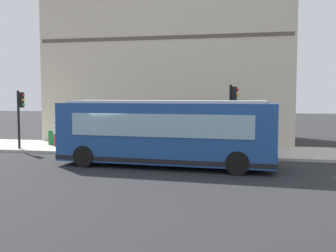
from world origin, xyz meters
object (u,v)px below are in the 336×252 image
(city_bus_nearside, at_px, (166,133))
(fire_hydrant, at_px, (273,145))
(traffic_light_down_block, at_px, (20,108))
(pedestrian_near_building_entrance, at_px, (74,131))
(pedestrian_near_hydrant, at_px, (56,132))
(traffic_light_near_corner, at_px, (233,106))
(newspaper_vending_box, at_px, (53,137))

(city_bus_nearside, xyz_separation_m, fire_hydrant, (5.36, -5.07, -1.04))
(traffic_light_down_block, xyz_separation_m, pedestrian_near_building_entrance, (1.53, -2.67, -1.41))
(fire_hydrant, height_order, pedestrian_near_hydrant, pedestrian_near_hydrant)
(fire_hydrant, distance_m, pedestrian_near_building_entrance, 11.95)
(traffic_light_near_corner, distance_m, pedestrian_near_building_entrance, 10.00)
(traffic_light_down_block, relative_size, newspaper_vending_box, 3.82)
(fire_hydrant, bearing_deg, pedestrian_near_hydrant, 93.31)
(pedestrian_near_hydrant, bearing_deg, city_bus_nearside, -120.05)
(city_bus_nearside, height_order, traffic_light_down_block, traffic_light_down_block)
(traffic_light_near_corner, relative_size, pedestrian_near_hydrant, 2.32)
(city_bus_nearside, height_order, fire_hydrant, city_bus_nearside)
(traffic_light_down_block, bearing_deg, traffic_light_near_corner, -90.10)
(pedestrian_near_building_entrance, bearing_deg, pedestrian_near_hydrant, 99.49)
(city_bus_nearside, bearing_deg, traffic_light_down_block, 71.02)
(city_bus_nearside, relative_size, pedestrian_near_hydrant, 6.34)
(traffic_light_near_corner, relative_size, fire_hydrant, 5.02)
(traffic_light_down_block, relative_size, pedestrian_near_building_entrance, 2.00)
(traffic_light_down_block, xyz_separation_m, fire_hydrant, (2.09, -14.58, -2.04))
(pedestrian_near_building_entrance, height_order, pedestrian_near_hydrant, pedestrian_near_building_entrance)
(pedestrian_near_building_entrance, bearing_deg, city_bus_nearside, -125.02)
(traffic_light_near_corner, height_order, pedestrian_near_hydrant, traffic_light_near_corner)
(city_bus_nearside, bearing_deg, pedestrian_near_hydrant, 59.95)
(city_bus_nearside, bearing_deg, traffic_light_near_corner, -41.74)
(pedestrian_near_hydrant, bearing_deg, newspaper_vending_box, 37.65)
(traffic_light_down_block, bearing_deg, fire_hydrant, -81.83)
(city_bus_nearside, bearing_deg, newspaper_vending_box, 57.63)
(city_bus_nearside, distance_m, pedestrian_near_hydrant, 9.22)
(city_bus_nearside, distance_m, traffic_light_near_corner, 4.52)
(traffic_light_down_block, distance_m, pedestrian_near_hydrant, 2.53)
(traffic_light_down_block, xyz_separation_m, pedestrian_near_hydrant, (1.34, -1.54, -1.48))
(city_bus_nearside, height_order, pedestrian_near_building_entrance, city_bus_nearside)
(fire_hydrant, bearing_deg, traffic_light_down_block, 98.17)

